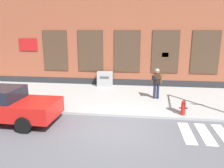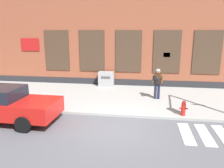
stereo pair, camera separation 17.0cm
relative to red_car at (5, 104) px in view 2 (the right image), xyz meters
The scene contains 7 objects.
ground_plane 4.90m from the red_car, ahead, with size 160.00×160.00×0.00m, color #56565B.
sidewalk 6.38m from the red_car, 40.17° to the left, with size 28.00×5.78×0.11m.
building_backdrop 10.86m from the red_car, 61.66° to the left, with size 28.00×4.06×9.03m.
red_car is the anchor object (origin of this frame).
busker 7.80m from the red_car, 30.60° to the left, with size 0.72×0.58×1.71m.
utility_box 7.33m from the red_car, 62.89° to the left, with size 1.07×0.52×1.02m.
fire_hydrant 7.94m from the red_car, 11.23° to the left, with size 0.38×0.20×0.70m.
Camera 2 is at (1.10, -8.21, 3.83)m, focal length 35.00 mm.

